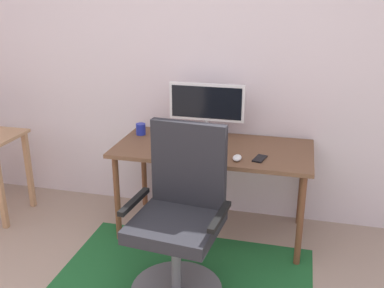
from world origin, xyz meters
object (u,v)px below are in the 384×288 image
(computer_mouse, at_px, (237,158))
(office_chair, at_px, (180,229))
(keyboard, at_px, (195,155))
(cell_phone, at_px, (260,159))
(coffee_cup, at_px, (141,129))
(monitor, at_px, (207,105))
(desk, at_px, (213,155))

(computer_mouse, xyz_separation_m, office_chair, (-0.26, -0.53, -0.29))
(keyboard, xyz_separation_m, cell_phone, (0.44, 0.05, -0.00))
(coffee_cup, bearing_deg, cell_phone, -17.38)
(monitor, xyz_separation_m, office_chair, (0.05, -0.96, -0.54))
(monitor, xyz_separation_m, computer_mouse, (0.31, -0.43, -0.25))
(computer_mouse, distance_m, cell_phone, 0.16)
(monitor, distance_m, keyboard, 0.49)
(cell_phone, bearing_deg, desk, 168.38)
(computer_mouse, bearing_deg, coffee_cup, 156.52)
(keyboard, relative_size, computer_mouse, 4.13)
(keyboard, height_order, coffee_cup, coffee_cup)
(desk, height_order, computer_mouse, computer_mouse)
(keyboard, distance_m, computer_mouse, 0.30)
(monitor, relative_size, office_chair, 0.55)
(desk, bearing_deg, monitor, 115.34)
(keyboard, relative_size, office_chair, 0.40)
(computer_mouse, relative_size, office_chair, 0.10)
(desk, relative_size, office_chair, 1.35)
(desk, relative_size, monitor, 2.47)
(coffee_cup, relative_size, cell_phone, 0.64)
(coffee_cup, distance_m, office_chair, 1.10)
(office_chair, bearing_deg, computer_mouse, 69.35)
(keyboard, bearing_deg, computer_mouse, -1.32)
(keyboard, bearing_deg, desk, 68.67)
(monitor, height_order, cell_phone, monitor)
(desk, xyz_separation_m, keyboard, (-0.08, -0.21, 0.08))
(desk, distance_m, cell_phone, 0.40)
(desk, bearing_deg, cell_phone, -24.81)
(desk, distance_m, keyboard, 0.24)
(computer_mouse, height_order, office_chair, office_chair)
(monitor, relative_size, keyboard, 1.36)
(office_chair, bearing_deg, cell_phone, 60.54)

